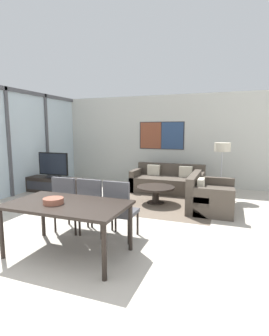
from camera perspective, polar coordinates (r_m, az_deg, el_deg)
The scene contains 15 objects.
ground_plane at distance 3.52m, azimuth -22.27°, elevation -21.71°, with size 24.00×24.00×0.00m, color beige.
wall_back at distance 8.42m, azimuth 5.65°, elevation 6.06°, with size 7.48×0.09×2.80m.
window_wall_left at distance 7.46m, azimuth -25.89°, elevation 5.98°, with size 0.07×5.94×2.80m.
area_rug at distance 6.30m, azimuth 4.60°, elevation -7.59°, with size 2.67×2.19×0.01m.
tv_console at distance 7.64m, azimuth -17.10°, elevation -3.54°, with size 1.59×0.49×0.42m.
television at distance 7.56m, azimuth -17.27°, elevation 0.53°, with size 0.93×0.20×0.70m.
sofa_main at distance 7.47m, azimuth 7.34°, elevation -3.07°, with size 1.97×0.93×0.76m.
sofa_side at distance 6.02m, azimuth 15.71°, elevation -6.10°, with size 0.93×1.44×0.76m.
coffee_table at distance 6.23m, azimuth 4.63°, elevation -4.95°, with size 0.89×0.89×0.40m.
dining_table at distance 3.75m, azimuth -14.43°, elevation -8.46°, with size 1.66×0.95×0.73m.
dining_chair_left at distance 4.60m, azimuth -14.21°, elevation -7.13°, with size 0.46×0.46×0.96m.
dining_chair_centre at distance 4.37m, azimuth -8.96°, elevation -7.81°, with size 0.46×0.46×0.96m.
dining_chair_right at distance 4.15m, azimuth -3.30°, elevation -8.59°, with size 0.46×0.46×0.96m.
fruit_bowl at distance 3.74m, azimuth -17.26°, elevation -6.77°, with size 0.28×0.28×0.08m.
floor_lamp at distance 6.99m, azimuth 18.57°, elevation 3.66°, with size 0.40×0.40×1.41m.
Camera 1 is at (2.14, -2.20, 1.73)m, focal length 28.00 mm.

